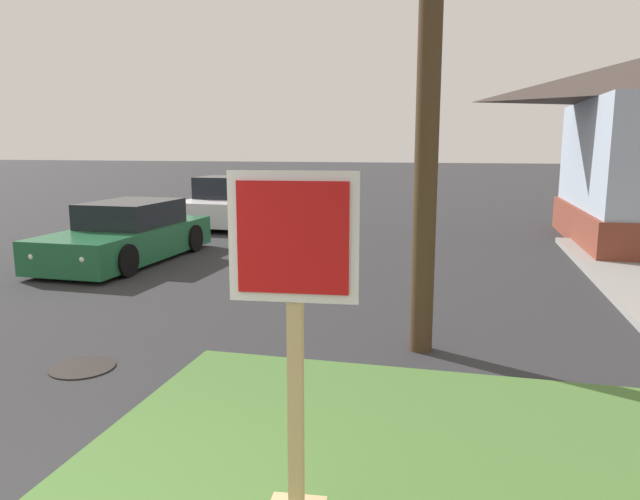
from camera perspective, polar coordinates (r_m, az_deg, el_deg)
stop_sign at (r=3.62m, az=-2.44°, el=-10.18°), size 0.77×0.31×2.21m
manhole_cover at (r=7.14m, az=-21.94°, el=-10.48°), size 0.70×0.70×0.02m
parked_sedan_green at (r=13.13m, az=-18.03°, el=1.36°), size 1.94×4.48×1.25m
pickup_truck_white at (r=18.79m, az=-7.85°, el=4.50°), size 2.36×5.46×1.48m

